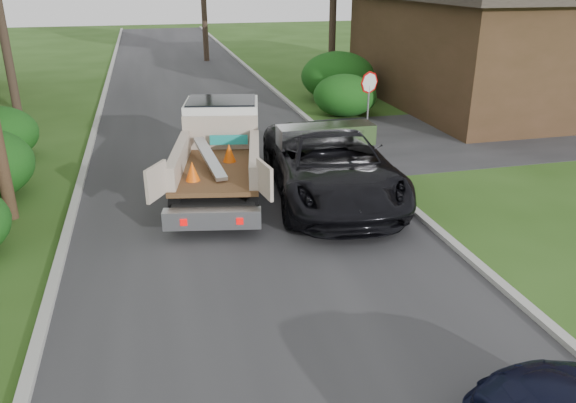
{
  "coord_description": "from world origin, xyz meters",
  "views": [
    {
      "loc": [
        -2.03,
        -8.68,
        5.52
      ],
      "look_at": [
        0.53,
        1.56,
        1.2
      ],
      "focal_mm": 35.0,
      "sensor_mm": 36.0,
      "label": 1
    }
  ],
  "objects_px": {
    "stop_sign": "(369,92)",
    "flatbed_truck": "(221,144)",
    "house_right": "(495,30)",
    "black_pickup": "(330,164)"
  },
  "relations": [
    {
      "from": "flatbed_truck",
      "to": "black_pickup",
      "type": "distance_m",
      "value": 3.1
    },
    {
      "from": "stop_sign",
      "to": "black_pickup",
      "type": "xyz_separation_m",
      "value": [
        -2.8,
        -4.5,
        -0.88
      ]
    },
    {
      "from": "stop_sign",
      "to": "house_right",
      "type": "xyz_separation_m",
      "value": [
        7.8,
        5.0,
        1.38
      ]
    },
    {
      "from": "stop_sign",
      "to": "black_pickup",
      "type": "distance_m",
      "value": 5.37
    },
    {
      "from": "stop_sign",
      "to": "black_pickup",
      "type": "relative_size",
      "value": 0.38
    },
    {
      "from": "stop_sign",
      "to": "black_pickup",
      "type": "bearing_deg",
      "value": -121.89
    },
    {
      "from": "house_right",
      "to": "stop_sign",
      "type": "bearing_deg",
      "value": -147.34
    },
    {
      "from": "house_right",
      "to": "flatbed_truck",
      "type": "xyz_separation_m",
      "value": [
        -13.24,
        -7.88,
        -1.98
      ]
    },
    {
      "from": "stop_sign",
      "to": "house_right",
      "type": "distance_m",
      "value": 9.37
    },
    {
      "from": "stop_sign",
      "to": "flatbed_truck",
      "type": "relative_size",
      "value": 0.41
    }
  ]
}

